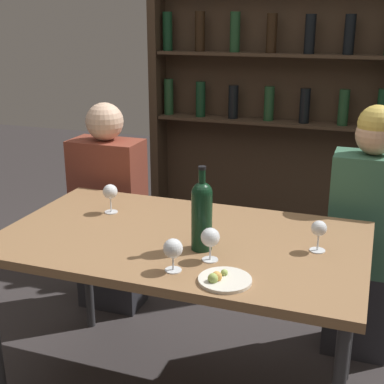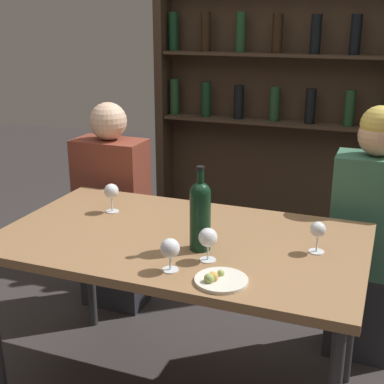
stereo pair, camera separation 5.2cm
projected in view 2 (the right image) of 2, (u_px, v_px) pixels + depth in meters
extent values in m
cube|color=olive|center=(181.00, 240.00, 2.18)|extent=(1.48, 0.86, 0.04)
cylinder|color=#2D2D30|center=(90.00, 263.00, 2.86)|extent=(0.04, 0.04, 0.74)
cylinder|color=#2D2D30|center=(352.00, 311.00, 2.40)|extent=(0.04, 0.04, 0.74)
cube|color=#38281C|center=(277.00, 114.00, 3.67)|extent=(1.61, 0.02, 1.99)
cube|color=#38281C|center=(164.00, 109.00, 3.85)|extent=(0.06, 0.18, 1.99)
cube|color=#38281C|center=(273.00, 122.00, 3.59)|extent=(1.53, 0.18, 0.02)
cylinder|color=#19381E|center=(174.00, 97.00, 3.80)|extent=(0.07, 0.07, 0.25)
cylinder|color=black|center=(206.00, 99.00, 3.71)|extent=(0.07, 0.07, 0.24)
cylinder|color=black|center=(239.00, 102.00, 3.64)|extent=(0.07, 0.07, 0.23)
cylinder|color=#19381E|center=(274.00, 104.00, 3.56)|extent=(0.07, 0.07, 0.23)
cylinder|color=black|center=(310.00, 106.00, 3.48)|extent=(0.07, 0.07, 0.23)
cylinder|color=#19381E|center=(349.00, 108.00, 3.39)|extent=(0.07, 0.07, 0.23)
cube|color=#38281C|center=(277.00, 55.00, 3.45)|extent=(1.53, 0.18, 0.02)
cylinder|color=black|center=(174.00, 31.00, 3.66)|extent=(0.07, 0.07, 0.26)
cylinder|color=black|center=(206.00, 31.00, 3.57)|extent=(0.07, 0.07, 0.26)
cylinder|color=#19381E|center=(241.00, 32.00, 3.50)|extent=(0.07, 0.07, 0.26)
cylinder|color=black|center=(278.00, 33.00, 3.41)|extent=(0.07, 0.07, 0.24)
cylinder|color=black|center=(316.00, 34.00, 3.32)|extent=(0.07, 0.07, 0.24)
cylinder|color=black|center=(356.00, 35.00, 3.25)|extent=(0.07, 0.07, 0.24)
cylinder|color=black|center=(200.00, 221.00, 2.02)|extent=(0.08, 0.08, 0.23)
sphere|color=black|center=(200.00, 193.00, 1.98)|extent=(0.08, 0.08, 0.08)
cylinder|color=black|center=(200.00, 181.00, 1.97)|extent=(0.03, 0.03, 0.09)
cylinder|color=black|center=(200.00, 168.00, 1.95)|extent=(0.03, 0.03, 0.01)
cylinder|color=silver|center=(316.00, 252.00, 2.03)|extent=(0.06, 0.06, 0.00)
cylinder|color=silver|center=(317.00, 242.00, 2.01)|extent=(0.01, 0.01, 0.07)
sphere|color=silver|center=(318.00, 229.00, 2.00)|extent=(0.06, 0.06, 0.06)
cylinder|color=silver|center=(112.00, 211.00, 2.45)|extent=(0.06, 0.06, 0.00)
cylinder|color=silver|center=(112.00, 203.00, 2.43)|extent=(0.01, 0.01, 0.08)
sphere|color=silver|center=(111.00, 191.00, 2.42)|extent=(0.07, 0.07, 0.07)
cylinder|color=silver|center=(170.00, 270.00, 1.88)|extent=(0.06, 0.06, 0.00)
cylinder|color=silver|center=(170.00, 261.00, 1.87)|extent=(0.01, 0.01, 0.06)
sphere|color=silver|center=(170.00, 248.00, 1.85)|extent=(0.07, 0.07, 0.07)
cylinder|color=silver|center=(208.00, 260.00, 1.96)|extent=(0.06, 0.06, 0.00)
cylinder|color=silver|center=(208.00, 251.00, 1.95)|extent=(0.01, 0.01, 0.07)
sphere|color=silver|center=(208.00, 237.00, 1.93)|extent=(0.07, 0.07, 0.07)
cylinder|color=silver|center=(221.00, 280.00, 1.80)|extent=(0.18, 0.18, 0.01)
sphere|color=#99B256|center=(209.00, 279.00, 1.77)|extent=(0.04, 0.04, 0.04)
sphere|color=gold|center=(213.00, 277.00, 1.78)|extent=(0.04, 0.04, 0.04)
sphere|color=#99B256|center=(221.00, 273.00, 1.82)|extent=(0.02, 0.02, 0.02)
cube|color=#26262B|center=(115.00, 268.00, 3.14)|extent=(0.35, 0.22, 0.45)
cube|color=brown|center=(111.00, 187.00, 2.98)|extent=(0.39, 0.22, 0.54)
sphere|color=beige|center=(108.00, 121.00, 2.87)|extent=(0.20, 0.20, 0.20)
cube|color=#26262B|center=(359.00, 312.00, 2.67)|extent=(0.31, 0.22, 0.45)
cube|color=#38664C|center=(370.00, 215.00, 2.51)|extent=(0.34, 0.22, 0.58)
sphere|color=tan|center=(379.00, 136.00, 2.39)|extent=(0.18, 0.18, 0.18)
sphere|color=gold|center=(380.00, 125.00, 2.37)|extent=(0.17, 0.17, 0.17)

